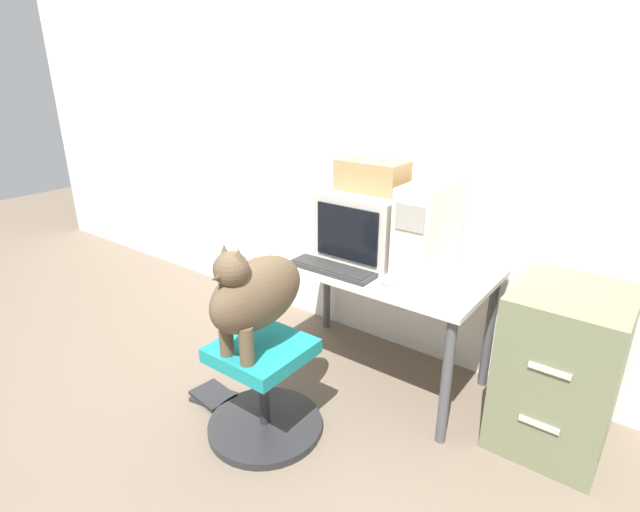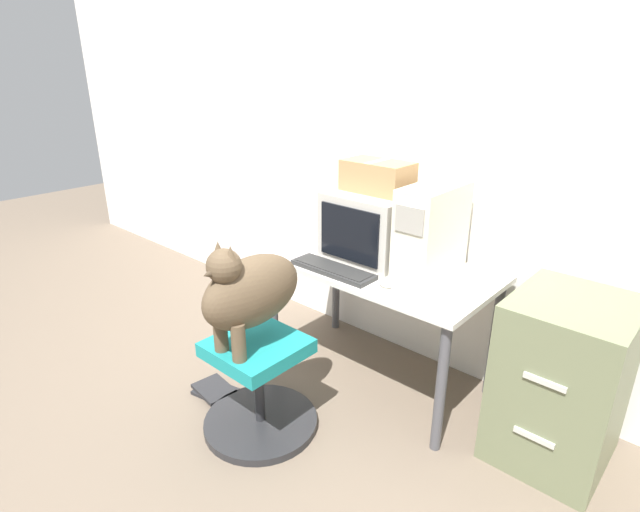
{
  "view_description": "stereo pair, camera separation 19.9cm",
  "coord_description": "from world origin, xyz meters",
  "px_view_note": "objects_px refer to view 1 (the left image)",
  "views": [
    {
      "loc": [
        1.25,
        -1.85,
        1.73
      ],
      "look_at": [
        -0.15,
        0.01,
        0.82
      ],
      "focal_mm": 28.0,
      "sensor_mm": 36.0,
      "label": 1
    },
    {
      "loc": [
        1.41,
        -1.73,
        1.73
      ],
      "look_at": [
        -0.15,
        0.01,
        0.82
      ],
      "focal_mm": 28.0,
      "sensor_mm": 36.0,
      "label": 2
    }
  ],
  "objects_px": {
    "filing_cabinet": "(560,369)",
    "dog": "(254,293)",
    "crt_monitor": "(370,223)",
    "pc_tower": "(428,227)",
    "book_stack_floor": "(214,396)",
    "keyboard": "(332,269)",
    "cardboard_box": "(372,175)",
    "office_chair": "(264,391)"
  },
  "relations": [
    {
      "from": "crt_monitor",
      "to": "pc_tower",
      "type": "xyz_separation_m",
      "value": [
        0.35,
        -0.0,
        0.05
      ]
    },
    {
      "from": "book_stack_floor",
      "to": "office_chair",
      "type": "bearing_deg",
      "value": -0.36
    },
    {
      "from": "office_chair",
      "to": "keyboard",
      "type": "bearing_deg",
      "value": 84.47
    },
    {
      "from": "office_chair",
      "to": "filing_cabinet",
      "type": "bearing_deg",
      "value": 34.5
    },
    {
      "from": "pc_tower",
      "to": "keyboard",
      "type": "bearing_deg",
      "value": -138.39
    },
    {
      "from": "crt_monitor",
      "to": "dog",
      "type": "height_order",
      "value": "crt_monitor"
    },
    {
      "from": "office_chair",
      "to": "cardboard_box",
      "type": "relative_size",
      "value": 1.56
    },
    {
      "from": "pc_tower",
      "to": "filing_cabinet",
      "type": "distance_m",
      "value": 0.91
    },
    {
      "from": "keyboard",
      "to": "cardboard_box",
      "type": "relative_size",
      "value": 1.3
    },
    {
      "from": "book_stack_floor",
      "to": "keyboard",
      "type": "bearing_deg",
      "value": 48.7
    },
    {
      "from": "filing_cabinet",
      "to": "dog",
      "type": "bearing_deg",
      "value": -144.58
    },
    {
      "from": "pc_tower",
      "to": "filing_cabinet",
      "type": "bearing_deg",
      "value": -2.94
    },
    {
      "from": "dog",
      "to": "book_stack_floor",
      "type": "xyz_separation_m",
      "value": [
        -0.39,
        0.03,
        -0.75
      ]
    },
    {
      "from": "crt_monitor",
      "to": "cardboard_box",
      "type": "relative_size",
      "value": 1.27
    },
    {
      "from": "cardboard_box",
      "to": "dog",
      "type": "bearing_deg",
      "value": -94.48
    },
    {
      "from": "pc_tower",
      "to": "office_chair",
      "type": "relative_size",
      "value": 0.8
    },
    {
      "from": "pc_tower",
      "to": "office_chair",
      "type": "bearing_deg",
      "value": -116.85
    },
    {
      "from": "filing_cabinet",
      "to": "book_stack_floor",
      "type": "xyz_separation_m",
      "value": [
        -1.54,
        -0.79,
        -0.38
      ]
    },
    {
      "from": "office_chair",
      "to": "cardboard_box",
      "type": "bearing_deg",
      "value": 85.37
    },
    {
      "from": "pc_tower",
      "to": "book_stack_floor",
      "type": "relative_size",
      "value": 1.85
    },
    {
      "from": "office_chair",
      "to": "filing_cabinet",
      "type": "relative_size",
      "value": 0.72
    },
    {
      "from": "dog",
      "to": "book_stack_floor",
      "type": "bearing_deg",
      "value": 175.56
    },
    {
      "from": "dog",
      "to": "filing_cabinet",
      "type": "bearing_deg",
      "value": 35.42
    },
    {
      "from": "cardboard_box",
      "to": "book_stack_floor",
      "type": "height_order",
      "value": "cardboard_box"
    },
    {
      "from": "cardboard_box",
      "to": "filing_cabinet",
      "type": "bearing_deg",
      "value": -2.4
    },
    {
      "from": "filing_cabinet",
      "to": "pc_tower",
      "type": "bearing_deg",
      "value": 177.06
    },
    {
      "from": "office_chair",
      "to": "dog",
      "type": "xyz_separation_m",
      "value": [
        0.0,
        -0.03,
        0.54
      ]
    },
    {
      "from": "cardboard_box",
      "to": "book_stack_floor",
      "type": "bearing_deg",
      "value": -118.65
    },
    {
      "from": "pc_tower",
      "to": "dog",
      "type": "height_order",
      "value": "pc_tower"
    },
    {
      "from": "cardboard_box",
      "to": "book_stack_floor",
      "type": "relative_size",
      "value": 1.48
    },
    {
      "from": "crt_monitor",
      "to": "office_chair",
      "type": "relative_size",
      "value": 0.81
    },
    {
      "from": "filing_cabinet",
      "to": "book_stack_floor",
      "type": "bearing_deg",
      "value": -152.87
    },
    {
      "from": "filing_cabinet",
      "to": "cardboard_box",
      "type": "bearing_deg",
      "value": 177.6
    },
    {
      "from": "book_stack_floor",
      "to": "pc_tower",
      "type": "bearing_deg",
      "value": 45.66
    },
    {
      "from": "crt_monitor",
      "to": "cardboard_box",
      "type": "xyz_separation_m",
      "value": [
        0.0,
        0.0,
        0.27
      ]
    },
    {
      "from": "keyboard",
      "to": "cardboard_box",
      "type": "distance_m",
      "value": 0.55
    },
    {
      "from": "crt_monitor",
      "to": "pc_tower",
      "type": "bearing_deg",
      "value": -0.65
    },
    {
      "from": "crt_monitor",
      "to": "book_stack_floor",
      "type": "xyz_separation_m",
      "value": [
        -0.45,
        -0.83,
        -0.87
      ]
    },
    {
      "from": "cardboard_box",
      "to": "office_chair",
      "type": "bearing_deg",
      "value": -94.63
    },
    {
      "from": "crt_monitor",
      "to": "dog",
      "type": "bearing_deg",
      "value": -94.5
    },
    {
      "from": "office_chair",
      "to": "filing_cabinet",
      "type": "xyz_separation_m",
      "value": [
        1.15,
        0.79,
        0.17
      ]
    },
    {
      "from": "crt_monitor",
      "to": "filing_cabinet",
      "type": "height_order",
      "value": "crt_monitor"
    }
  ]
}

